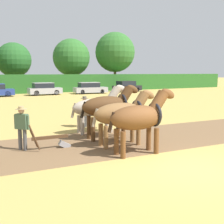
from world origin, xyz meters
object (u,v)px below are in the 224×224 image
Objects in this scene: tree_center_left at (14,60)px; farmer_beside_team at (85,109)px; tree_center at (71,57)px; draft_horse_trail_right at (97,107)px; draft_horse_lead_right at (122,114)px; parked_car_right at (90,88)px; draft_horse_trail_left at (108,106)px; plow at (54,140)px; farmer_at_plow at (22,125)px; tree_center_right at (115,52)px; draft_horse_lead_left at (140,117)px; parked_car_center_right at (44,89)px; parked_car_far_right at (127,87)px.

tree_center_left is 31.48m from farmer_beside_team.
draft_horse_trail_right is (-10.31, -32.25, -4.04)m from tree_center.
draft_horse_lead_right is 1.73× the size of farmer_beside_team.
parked_car_right is at bearing 113.73° from farmer_beside_team.
tree_center is at bearing 75.33° from draft_horse_trail_left.
tree_center_left is 1.59× the size of parked_car_right.
tree_center_left is 35.11m from plow.
draft_horse_trail_right is 1.79× the size of farmer_at_plow.
tree_center_right reaches higher than draft_horse_lead_left.
tree_center is at bearing 89.99° from parked_car_right.
tree_center_right is 16.78m from parked_car_center_right.
tree_center_left is 2.64× the size of draft_horse_lead_left.
tree_center_right is at bearing 65.38° from draft_horse_lead_left.
draft_horse_lead_left is 0.67× the size of parked_car_center_right.
draft_horse_trail_left is at bearing -128.16° from parked_car_far_right.
farmer_beside_team is at bearing -121.11° from tree_center_right.
farmer_at_plow reaches higher than farmer_beside_team.
tree_center_right reaches higher than plow.
tree_center_right is 38.14m from draft_horse_lead_right.
tree_center is 37.89m from draft_horse_lead_left.
parked_car_center_right is at bearing 84.92° from draft_horse_lead_left.
draft_horse_lead_left is 5.48m from farmer_beside_team.
draft_horse_trail_right is 25.05m from parked_car_right.
plow is at bearing -165.79° from draft_horse_trail_left.
draft_horse_lead_right is 26.44m from parked_car_center_right.
draft_horse_lead_right is 3.83m from farmer_at_plow.
draft_horse_lead_left is 3.95m from draft_horse_trail_right.
parked_car_right is (9.61, 23.13, -0.51)m from draft_horse_trail_right.
draft_horse_lead_right is 2.85m from plow.
plow is 1.30m from farmer_at_plow.
tree_center is 2.93× the size of draft_horse_lead_right.
plow is 0.37× the size of parked_car_far_right.
tree_center is at bearing 75.86° from draft_horse_lead_right.
tree_center_left reaches higher than draft_horse_lead_right.
tree_center is 36.85m from farmer_at_plow.
parked_car_center_right is 0.90× the size of parked_car_right.
tree_center is 5.08× the size of farmer_beside_team.
parked_car_far_right is at bearing 102.28° from farmer_beside_team.
tree_center reaches higher than farmer_at_plow.
tree_center_left reaches higher than farmer_beside_team.
draft_horse_lead_left is at bearing -37.13° from plow.
tree_center_right is at bearing 70.56° from parked_car_far_right.
tree_center_right reaches higher than parked_car_far_right.
tree_center is at bearing -3.17° from tree_center_left.
draft_horse_lead_left reaches higher than farmer_beside_team.
farmer_at_plow is at bearing -174.22° from draft_horse_trail_left.
parked_car_center_right is (7.27, 25.09, -0.20)m from farmer_at_plow.
tree_center_left is at bearing 90.15° from draft_horse_trail_left.
farmer_at_plow is at bearing -93.15° from farmer_beside_team.
tree_center_right reaches higher than parked_car_center_right.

